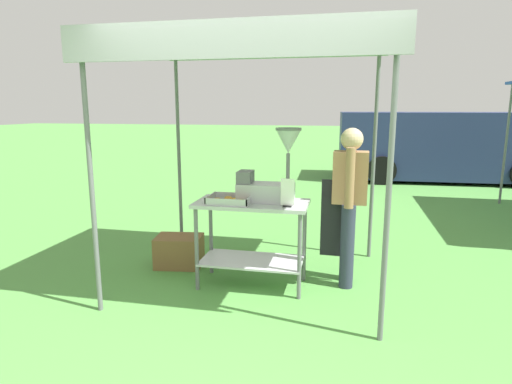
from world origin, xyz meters
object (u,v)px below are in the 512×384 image
(donut_fryer, at_px, (271,175))
(donut_tray, at_px, (230,201))
(stall_canopy, at_px, (254,51))
(van_navy, at_px, (444,145))
(supply_crate, at_px, (179,251))
(vendor, at_px, (349,199))
(menu_sign, at_px, (287,195))
(donut_cart, at_px, (252,225))

(donut_fryer, bearing_deg, donut_tray, -158.24)
(stall_canopy, bearing_deg, van_navy, 65.84)
(donut_fryer, distance_m, supply_crate, 1.51)
(donut_fryer, distance_m, vendor, 0.82)
(stall_canopy, distance_m, vendor, 1.72)
(donut_tray, relative_size, menu_sign, 1.55)
(menu_sign, relative_size, vendor, 0.17)
(stall_canopy, distance_m, menu_sign, 1.41)
(menu_sign, bearing_deg, vendor, 34.63)
(menu_sign, distance_m, supply_crate, 1.63)
(donut_fryer, bearing_deg, menu_sign, -46.88)
(stall_canopy, xyz_separation_m, donut_tray, (-0.20, -0.19, -1.43))
(donut_fryer, xyz_separation_m, van_navy, (3.10, 7.35, -0.26))
(stall_canopy, distance_m, donut_tray, 1.46)
(donut_cart, distance_m, vendor, 1.01)
(stall_canopy, height_order, menu_sign, stall_canopy)
(donut_cart, height_order, donut_tray, donut_tray)
(donut_tray, xyz_separation_m, vendor, (1.14, 0.34, 0.00))
(stall_canopy, xyz_separation_m, vendor, (0.95, 0.15, -1.43))
(menu_sign, height_order, vendor, vendor)
(menu_sign, bearing_deg, donut_cart, 158.87)
(vendor, bearing_deg, donut_tray, -163.59)
(vendor, distance_m, van_navy, 7.53)
(menu_sign, relative_size, van_navy, 0.05)
(stall_canopy, relative_size, van_navy, 0.51)
(supply_crate, bearing_deg, van_navy, 59.13)
(donut_tray, xyz_separation_m, supply_crate, (-0.74, 0.44, -0.73))
(menu_sign, bearing_deg, donut_tray, 174.35)
(vendor, bearing_deg, menu_sign, -145.37)
(donut_tray, bearing_deg, supply_crate, 149.20)
(donut_cart, xyz_separation_m, menu_sign, (0.38, -0.15, 0.36))
(stall_canopy, xyz_separation_m, donut_cart, (-0.00, -0.10, -1.70))
(menu_sign, xyz_separation_m, vendor, (0.57, 0.39, -0.09))
(menu_sign, bearing_deg, van_navy, 68.98)
(vendor, relative_size, supply_crate, 2.84)
(stall_canopy, bearing_deg, menu_sign, -32.99)
(donut_tray, distance_m, supply_crate, 1.13)
(stall_canopy, relative_size, donut_fryer, 3.61)
(stall_canopy, height_order, vendor, stall_canopy)
(vendor, distance_m, supply_crate, 2.02)
(supply_crate, bearing_deg, donut_fryer, -14.55)
(stall_canopy, height_order, van_navy, stall_canopy)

